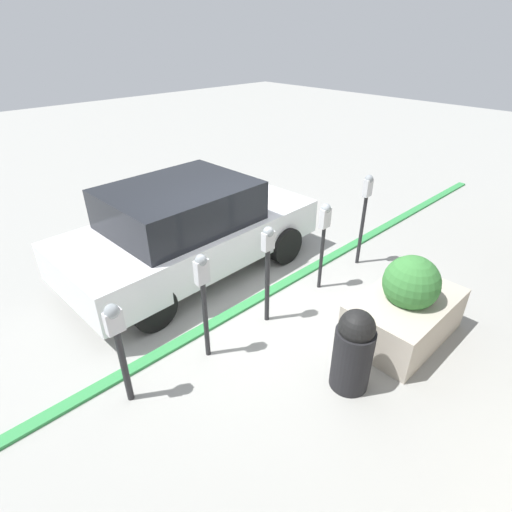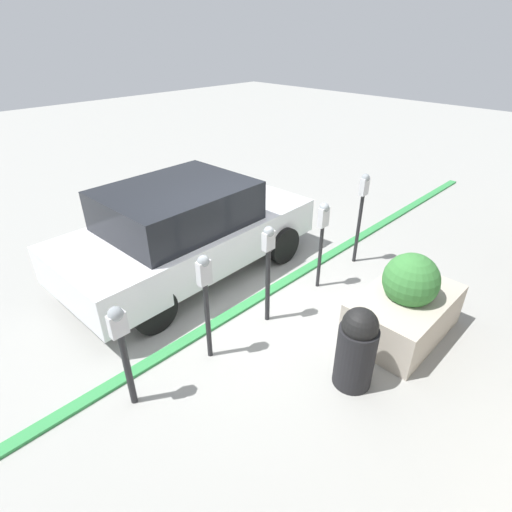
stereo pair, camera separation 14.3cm
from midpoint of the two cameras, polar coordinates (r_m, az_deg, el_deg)
ground_plane at (r=5.97m, az=-1.34°, el=-7.34°), size 40.00×40.00×0.00m
curb_strip at (r=6.00m, az=-1.87°, el=-6.86°), size 15.35×0.16×0.04m
parking_meter_nearest at (r=4.33m, az=-19.60°, el=-11.36°), size 0.18×0.15×1.30m
parking_meter_second at (r=4.62m, az=-8.14°, el=-4.70°), size 0.16×0.14×1.45m
parking_meter_middle at (r=5.19m, az=0.96°, el=-0.34°), size 0.17×0.14×1.46m
parking_meter_fourth at (r=5.98m, az=8.82°, el=4.12°), size 0.17×0.14×1.43m
parking_meter_farthest at (r=6.81m, az=14.31°, el=7.39°), size 0.16×0.13×1.60m
planter_box at (r=5.60m, az=19.86°, el=-6.55°), size 1.55×0.98×1.18m
parked_car_front at (r=6.55m, az=-10.61°, el=3.84°), size 4.27×2.09×1.54m
trash_bin at (r=4.66m, az=13.28°, el=-12.64°), size 0.44×0.44×1.04m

